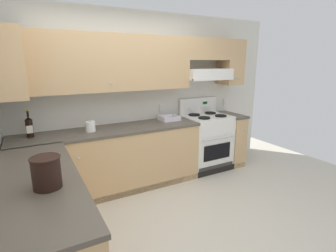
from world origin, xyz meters
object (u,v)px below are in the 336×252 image
object	(u,v)px
wine_bottle	(29,126)
bowl	(169,119)
paper_towel_roll	(90,126)
stove	(206,141)
bucket	(46,172)

from	to	relation	value
wine_bottle	bowl	distance (m)	1.97
wine_bottle	paper_towel_roll	size ratio (longest dim) A/B	2.56
stove	paper_towel_roll	distance (m)	2.00
bowl	paper_towel_roll	world-z (taller)	paper_towel_roll
bucket	paper_towel_roll	bearing A→B (deg)	66.29
bucket	paper_towel_roll	xyz separation A→B (m)	(0.64, 1.46, -0.06)
wine_bottle	bucket	size ratio (longest dim) A/B	1.45
stove	paper_towel_roll	bearing A→B (deg)	179.96
bowl	bucket	distance (m)	2.45
bowl	bucket	size ratio (longest dim) A/B	1.22
bowl	bucket	bearing A→B (deg)	-140.73
bucket	wine_bottle	bearing A→B (deg)	92.54
stove	wine_bottle	world-z (taller)	wine_bottle
bowl	paper_towel_roll	distance (m)	1.26
stove	bucket	distance (m)	3.02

